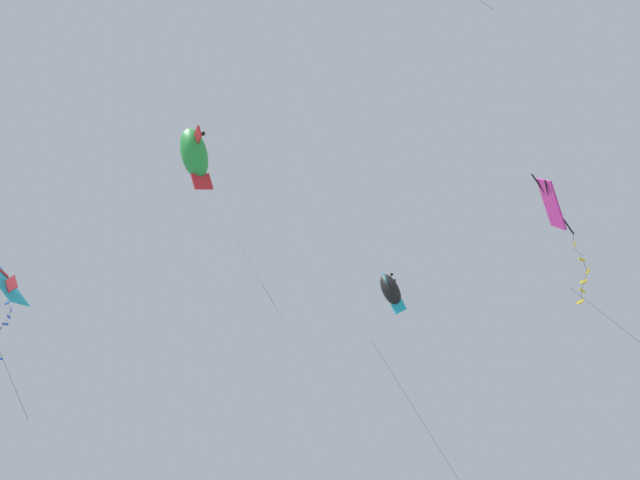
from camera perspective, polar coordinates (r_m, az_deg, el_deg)
kite_diamond_far_centre at (r=24.59m, az=12.66°, el=1.80°), size 2.55×2.92×6.30m
kite_fish_low_drifter at (r=38.84m, az=3.90°, el=-2.76°), size 3.05×2.61×8.53m
kite_delta_highest at (r=32.04m, az=-16.83°, el=-2.38°), size 2.32×1.92×4.61m
kite_fish_mid_left at (r=35.30m, az=-6.92°, el=4.73°), size 3.27×4.17×8.38m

